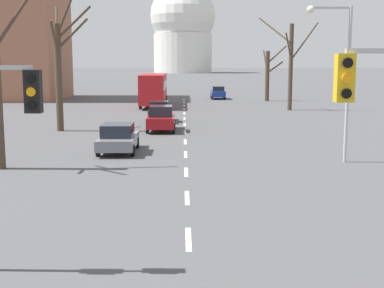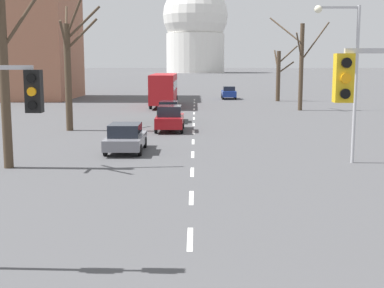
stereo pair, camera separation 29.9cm
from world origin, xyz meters
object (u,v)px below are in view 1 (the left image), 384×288
sedan_near_right (218,92)px  sedan_far_left (161,118)px  sedan_near_left (118,138)px  sedan_mid_centre (159,111)px  city_bus (154,88)px  street_lamp_right (340,66)px

sedan_near_right → sedan_far_left: size_ratio=0.96×
sedan_near_left → sedan_mid_centre: (1.60, 14.63, 0.07)m
sedan_near_right → city_bus: bearing=-123.7°
sedan_near_right → sedan_mid_centre: sedan_mid_centre is taller
street_lamp_right → sedan_near_right: size_ratio=1.78×
sedan_far_left → city_bus: 20.87m
sedan_mid_centre → sedan_far_left: bearing=-86.4°
sedan_mid_centre → city_bus: 15.06m
sedan_near_right → street_lamp_right: bearing=-86.3°
street_lamp_right → city_bus: street_lamp_right is taller
sedan_near_left → sedan_far_left: 9.03m
sedan_far_left → sedan_mid_centre: bearing=93.6°
street_lamp_right → sedan_near_left: bearing=164.2°
sedan_near_right → city_bus: city_bus is taller
sedan_near_right → sedan_mid_centre: (-6.49, -26.58, -0.00)m
city_bus → sedan_far_left: bearing=-85.5°
street_lamp_right → sedan_far_left: (-8.96, 11.90, -3.72)m
sedan_mid_centre → sedan_far_left: (0.36, -5.82, 0.05)m
sedan_near_left → street_lamp_right: bearing=-15.8°
sedan_near_left → sedan_far_left: bearing=77.5°
street_lamp_right → sedan_far_left: street_lamp_right is taller
sedan_far_left → sedan_near_left: bearing=-102.5°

